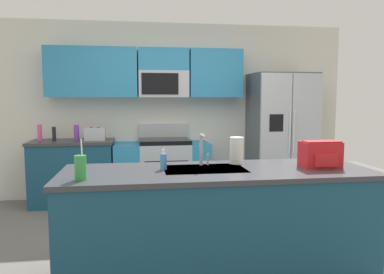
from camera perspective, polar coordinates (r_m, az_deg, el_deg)
name	(u,v)px	position (r m, az deg, el deg)	size (l,w,h in m)	color
ground_plane	(199,247)	(3.89, 1.08, -16.52)	(9.00, 9.00, 0.00)	#66605B
kitchen_wall_unit	(167,99)	(5.65, -3.83, 5.81)	(5.20, 0.43, 2.60)	silver
back_counter	(73,172)	(5.52, -17.73, -5.14)	(1.13, 0.63, 0.90)	navy
range_oven	(162,170)	(5.46, -4.58, -5.08)	(1.36, 0.61, 1.10)	#B7BABF
refrigerator	(281,136)	(5.72, 13.49, 0.16)	(0.90, 0.76, 1.85)	#4C4F54
island_counter	(217,222)	(3.22, 3.84, -12.81)	(2.56, 0.87, 0.90)	navy
toaster	(95,134)	(5.35, -14.63, 0.44)	(0.28, 0.16, 0.18)	#B7BABF
pepper_mill	(54,134)	(5.49, -20.35, 0.46)	(0.05, 0.05, 0.19)	black
bottle_purple	(77,133)	(5.41, -17.25, 0.62)	(0.07, 0.07, 0.22)	purple
bottle_pink	(40,133)	(5.53, -22.27, 0.60)	(0.06, 0.06, 0.23)	#EA4C93
sink_faucet	(202,147)	(3.24, 1.58, -1.48)	(0.08, 0.21, 0.28)	#B7BABF
drink_cup_green	(80,167)	(2.81, -16.69, -4.49)	(0.08, 0.08, 0.30)	green
soap_dispenser	(163,161)	(3.09, -4.40, -3.73)	(0.06, 0.06, 0.17)	#4C8CD8
paper_towel_roll	(237,150)	(3.37, 6.84, -2.06)	(0.12, 0.12, 0.24)	white
backpack	(320,154)	(3.35, 19.05, -2.45)	(0.32, 0.22, 0.23)	red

